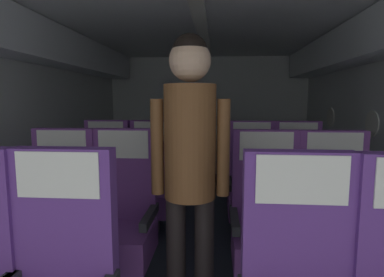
{
  "coord_description": "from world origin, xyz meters",
  "views": [
    {
      "loc": [
        0.16,
        0.21,
        1.32
      ],
      "look_at": [
        -0.07,
        3.07,
        0.96
      ],
      "focal_mm": 28.97,
      "sensor_mm": 36.0,
      "label": 1
    }
  ],
  "objects_px": {
    "seat_b_right_aisle": "(335,229)",
    "seat_c_right_window": "(251,188)",
    "seat_c_left_window": "(104,185)",
    "seat_b_left_window": "(59,220)",
    "seat_b_right_window": "(266,226)",
    "seat_c_right_aisle": "(298,189)",
    "flight_attendant": "(190,153)",
    "seat_b_left_aisle": "(122,221)",
    "seat_c_left_aisle": "(151,185)"
  },
  "relations": [
    {
      "from": "seat_b_right_aisle",
      "to": "seat_c_right_window",
      "type": "height_order",
      "value": "same"
    },
    {
      "from": "seat_b_right_aisle",
      "to": "seat_c_left_window",
      "type": "distance_m",
      "value": 2.13
    },
    {
      "from": "seat_b_left_window",
      "to": "seat_c_left_aisle",
      "type": "relative_size",
      "value": 1.0
    },
    {
      "from": "seat_b_left_window",
      "to": "seat_c_left_aisle",
      "type": "height_order",
      "value": "same"
    },
    {
      "from": "seat_b_left_aisle",
      "to": "seat_b_right_window",
      "type": "distance_m",
      "value": 1.01
    },
    {
      "from": "seat_b_left_aisle",
      "to": "seat_c_left_aisle",
      "type": "distance_m",
      "value": 0.93
    },
    {
      "from": "flight_attendant",
      "to": "seat_b_right_aisle",
      "type": "bearing_deg",
      "value": -141.62
    },
    {
      "from": "seat_b_left_aisle",
      "to": "seat_b_right_aisle",
      "type": "height_order",
      "value": "same"
    },
    {
      "from": "seat_b_left_aisle",
      "to": "seat_c_right_aisle",
      "type": "xyz_separation_m",
      "value": [
        1.46,
        0.92,
        0.0
      ]
    },
    {
      "from": "seat_b_right_aisle",
      "to": "flight_attendant",
      "type": "relative_size",
      "value": 0.67
    },
    {
      "from": "seat_c_left_aisle",
      "to": "flight_attendant",
      "type": "distance_m",
      "value": 1.54
    },
    {
      "from": "seat_c_left_window",
      "to": "seat_c_right_window",
      "type": "distance_m",
      "value": 1.47
    },
    {
      "from": "seat_b_right_window",
      "to": "seat_c_right_window",
      "type": "relative_size",
      "value": 1.0
    },
    {
      "from": "seat_b_left_aisle",
      "to": "flight_attendant",
      "type": "xyz_separation_m",
      "value": [
        0.52,
        -0.41,
        0.57
      ]
    },
    {
      "from": "seat_b_left_window",
      "to": "seat_b_right_window",
      "type": "xyz_separation_m",
      "value": [
        1.46,
        0.01,
        0.0
      ]
    },
    {
      "from": "seat_b_left_window",
      "to": "seat_c_left_window",
      "type": "bearing_deg",
      "value": 90.57
    },
    {
      "from": "seat_b_left_window",
      "to": "seat_b_right_aisle",
      "type": "relative_size",
      "value": 1.0
    },
    {
      "from": "seat_b_right_window",
      "to": "flight_attendant",
      "type": "bearing_deg",
      "value": -140.45
    },
    {
      "from": "seat_c_left_aisle",
      "to": "seat_c_right_window",
      "type": "relative_size",
      "value": 1.0
    },
    {
      "from": "seat_c_right_aisle",
      "to": "seat_c_left_window",
      "type": "bearing_deg",
      "value": -179.36
    },
    {
      "from": "seat_b_right_aisle",
      "to": "seat_c_right_aisle",
      "type": "height_order",
      "value": "same"
    },
    {
      "from": "seat_b_right_aisle",
      "to": "seat_c_left_aisle",
      "type": "height_order",
      "value": "same"
    },
    {
      "from": "seat_b_right_aisle",
      "to": "flight_attendant",
      "type": "distance_m",
      "value": 1.16
    },
    {
      "from": "seat_c_right_aisle",
      "to": "flight_attendant",
      "type": "height_order",
      "value": "flight_attendant"
    },
    {
      "from": "seat_b_right_window",
      "to": "seat_c_right_aisle",
      "type": "distance_m",
      "value": 1.04
    },
    {
      "from": "seat_c_left_window",
      "to": "flight_attendant",
      "type": "xyz_separation_m",
      "value": [
        0.98,
        -1.31,
        0.57
      ]
    },
    {
      "from": "seat_b_right_window",
      "to": "flight_attendant",
      "type": "xyz_separation_m",
      "value": [
        -0.48,
        -0.4,
        0.57
      ]
    },
    {
      "from": "seat_c_right_aisle",
      "to": "seat_c_right_window",
      "type": "bearing_deg",
      "value": -179.07
    },
    {
      "from": "seat_b_right_aisle",
      "to": "seat_c_left_window",
      "type": "height_order",
      "value": "same"
    },
    {
      "from": "seat_c_right_aisle",
      "to": "flight_attendant",
      "type": "distance_m",
      "value": 1.73
    },
    {
      "from": "seat_b_left_window",
      "to": "seat_b_left_aisle",
      "type": "distance_m",
      "value": 0.45
    },
    {
      "from": "seat_b_right_window",
      "to": "seat_c_left_aisle",
      "type": "bearing_deg",
      "value": 136.77
    },
    {
      "from": "seat_b_left_aisle",
      "to": "seat_c_right_aisle",
      "type": "bearing_deg",
      "value": 32.33
    },
    {
      "from": "seat_c_right_aisle",
      "to": "seat_b_right_aisle",
      "type": "bearing_deg",
      "value": -89.9
    },
    {
      "from": "seat_c_left_window",
      "to": "seat_b_left_window",
      "type": "bearing_deg",
      "value": -89.43
    },
    {
      "from": "seat_b_left_window",
      "to": "seat_c_left_aisle",
      "type": "xyz_separation_m",
      "value": [
        0.46,
        0.95,
        0.0
      ]
    },
    {
      "from": "seat_b_right_aisle",
      "to": "seat_c_right_aisle",
      "type": "distance_m",
      "value": 0.94
    },
    {
      "from": "seat_b_right_aisle",
      "to": "seat_c_left_aisle",
      "type": "xyz_separation_m",
      "value": [
        -1.45,
        0.94,
        0.0
      ]
    },
    {
      "from": "seat_b_right_window",
      "to": "seat_c_right_window",
      "type": "distance_m",
      "value": 0.93
    },
    {
      "from": "seat_b_left_window",
      "to": "seat_c_right_window",
      "type": "height_order",
      "value": "same"
    },
    {
      "from": "seat_c_left_window",
      "to": "flight_attendant",
      "type": "height_order",
      "value": "flight_attendant"
    },
    {
      "from": "seat_c_right_aisle",
      "to": "flight_attendant",
      "type": "xyz_separation_m",
      "value": [
        -0.94,
        -1.33,
        0.57
      ]
    },
    {
      "from": "seat_b_left_aisle",
      "to": "seat_b_right_aisle",
      "type": "bearing_deg",
      "value": -0.63
    },
    {
      "from": "seat_b_left_aisle",
      "to": "seat_c_right_aisle",
      "type": "relative_size",
      "value": 1.0
    },
    {
      "from": "seat_b_right_window",
      "to": "seat_c_left_window",
      "type": "bearing_deg",
      "value": 148.12
    },
    {
      "from": "flight_attendant",
      "to": "seat_c_right_aisle",
      "type": "bearing_deg",
      "value": -109.45
    },
    {
      "from": "seat_c_right_aisle",
      "to": "seat_c_right_window",
      "type": "relative_size",
      "value": 1.0
    },
    {
      "from": "seat_b_right_aisle",
      "to": "flight_attendant",
      "type": "height_order",
      "value": "flight_attendant"
    },
    {
      "from": "seat_c_right_window",
      "to": "seat_b_left_aisle",
      "type": "bearing_deg",
      "value": -137.8
    },
    {
      "from": "seat_b_right_aisle",
      "to": "seat_b_left_aisle",
      "type": "bearing_deg",
      "value": 179.37
    }
  ]
}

